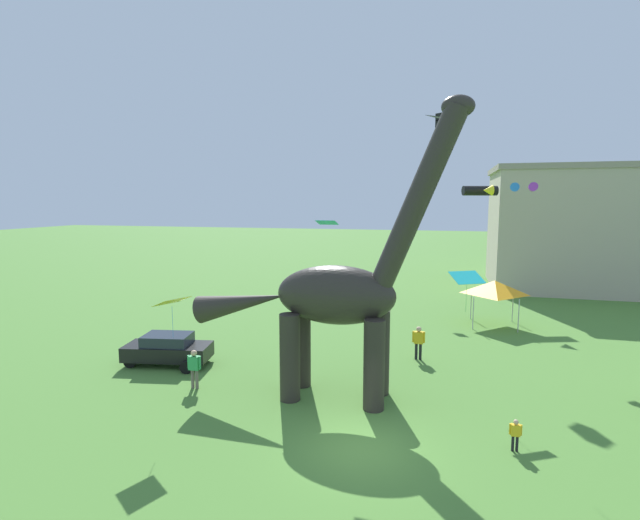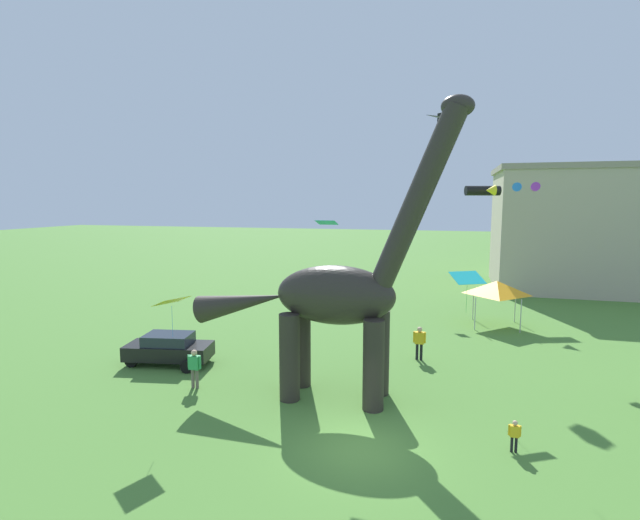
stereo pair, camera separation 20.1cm
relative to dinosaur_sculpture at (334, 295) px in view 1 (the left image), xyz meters
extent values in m
plane|color=#4C7F33|center=(1.83, -3.90, -4.34)|extent=(240.00, 240.00, 0.00)
cylinder|color=#2D2823|center=(1.79, 0.80, -2.54)|extent=(0.84, 0.84, 3.61)
cylinder|color=#2D2823|center=(1.79, -0.80, -2.54)|extent=(0.84, 0.84, 3.61)
cylinder|color=#2D2823|center=(-1.67, 0.80, -2.54)|extent=(0.84, 0.84, 3.61)
cylinder|color=#2D2823|center=(-1.67, -0.80, -2.54)|extent=(0.84, 0.84, 3.61)
ellipsoid|color=#2D2823|center=(0.06, 0.00, 0.00)|extent=(4.95, 2.13, 2.44)
cylinder|color=#2D2823|center=(3.27, 0.00, 3.90)|extent=(3.56, 0.91, 7.05)
ellipsoid|color=#2D2823|center=(4.62, 0.00, 7.25)|extent=(1.22, 0.76, 0.84)
cone|color=#2D2823|center=(-4.09, 0.00, -0.56)|extent=(4.35, 1.22, 2.06)
cube|color=black|center=(-8.94, 1.66, -3.67)|extent=(4.44, 2.48, 0.72)
cube|color=#232B35|center=(-8.94, 1.66, -3.05)|extent=(2.51, 1.94, 0.52)
cylinder|color=black|center=(-7.39, 2.55, -4.03)|extent=(0.65, 0.32, 0.62)
cylinder|color=black|center=(-7.39, 0.77, -4.03)|extent=(0.65, 0.32, 0.62)
cylinder|color=black|center=(-10.50, 2.55, -4.03)|extent=(0.65, 0.32, 0.62)
cylinder|color=black|center=(-10.50, 0.77, -4.03)|extent=(0.65, 0.32, 0.62)
cylinder|color=black|center=(6.68, -2.76, -4.08)|extent=(0.09, 0.09, 0.54)
cylinder|color=black|center=(6.81, -2.76, -4.08)|extent=(0.09, 0.09, 0.54)
cube|color=yellow|center=(6.74, -2.76, -3.62)|extent=(0.29, 0.18, 0.38)
sphere|color=tan|center=(6.74, -2.76, -3.34)|extent=(0.17, 0.17, 0.17)
cylinder|color=yellow|center=(6.58, -2.76, -3.60)|extent=(0.07, 0.07, 0.36)
cylinder|color=yellow|center=(6.91, -2.76, -3.60)|extent=(0.07, 0.07, 0.36)
cylinder|color=#6B6056|center=(-6.19, -0.75, -3.92)|extent=(0.14, 0.14, 0.85)
cylinder|color=#6B6056|center=(-5.98, -0.75, -3.92)|extent=(0.14, 0.14, 0.85)
cube|color=green|center=(-6.09, -0.75, -3.19)|extent=(0.46, 0.28, 0.60)
sphere|color=tan|center=(-6.09, -0.75, -2.75)|extent=(0.27, 0.27, 0.27)
cylinder|color=green|center=(-6.35, -0.75, -3.16)|extent=(0.11, 0.11, 0.57)
cylinder|color=green|center=(-5.82, -0.75, -3.16)|extent=(0.11, 0.11, 0.57)
cylinder|color=black|center=(3.06, 5.64, -3.91)|extent=(0.14, 0.14, 0.86)
cylinder|color=black|center=(3.27, 5.64, -3.91)|extent=(0.14, 0.14, 0.86)
cube|color=yellow|center=(3.16, 5.64, -3.17)|extent=(0.47, 0.29, 0.61)
sphere|color=tan|center=(3.16, 5.64, -2.73)|extent=(0.27, 0.27, 0.27)
cylinder|color=yellow|center=(2.89, 5.64, -3.14)|extent=(0.12, 0.12, 0.58)
cylinder|color=yellow|center=(3.43, 5.64, -3.14)|extent=(0.12, 0.12, 0.58)
cylinder|color=#B2B2B7|center=(8.91, 15.16, -3.29)|extent=(0.06, 0.06, 2.10)
cylinder|color=#B2B2B7|center=(8.91, 12.46, -3.29)|extent=(0.06, 0.06, 2.10)
cylinder|color=#B2B2B7|center=(6.21, 15.16, -3.29)|extent=(0.06, 0.06, 2.10)
cylinder|color=#B2B2B7|center=(6.21, 12.46, -3.29)|extent=(0.06, 0.06, 2.10)
pyramid|color=orange|center=(7.56, 13.81, -1.79)|extent=(3.15, 3.15, 0.90)
cube|color=black|center=(3.75, 6.80, 8.03)|extent=(1.22, 1.33, 0.18)
cylinder|color=black|center=(3.75, 6.80, 7.33)|extent=(0.01, 0.01, 1.08)
cube|color=yellow|center=(-5.55, -3.12, 0.06)|extent=(1.25, 1.44, 0.33)
cylinder|color=#287AE5|center=(-5.55, -3.12, -0.72)|extent=(0.01, 0.01, 1.20)
cube|color=#19B2B7|center=(-0.35, 0.14, 2.94)|extent=(0.87, 0.65, 0.20)
cylinder|color=black|center=(6.85, 21.00, 4.62)|extent=(2.81, 1.57, 0.76)
cone|color=yellow|center=(7.32, 19.58, 4.62)|extent=(0.89, 0.97, 0.80)
cube|color=black|center=(3.91, 13.43, 9.10)|extent=(0.88, 0.88, 0.50)
cube|color=black|center=(3.91, 13.43, 8.71)|extent=(0.88, 0.88, 0.50)
cube|color=#19B2B7|center=(5.28, 2.38, 0.57)|extent=(1.60, 1.44, 0.42)
cylinder|color=green|center=(5.28, 2.38, -0.29)|extent=(0.01, 0.01, 1.32)
cylinder|color=purple|center=(9.27, 12.11, 4.65)|extent=(0.76, 1.87, 0.51)
cone|color=#287AE5|center=(8.28, 12.24, 4.65)|extent=(0.59, 0.52, 0.54)
cube|color=pink|center=(1.82, 20.17, 4.26)|extent=(0.89, 0.99, 0.25)
cylinder|color=purple|center=(1.82, 20.17, 3.73)|extent=(0.01, 0.01, 0.81)
cube|color=#B7A893|center=(20.38, 29.87, 1.06)|extent=(23.34, 10.77, 10.80)
cube|color=gray|center=(20.38, 29.87, 6.71)|extent=(23.80, 10.98, 0.50)
camera|label=1|loc=(4.31, -18.52, 3.82)|focal=26.53mm
camera|label=2|loc=(4.51, -18.47, 3.82)|focal=26.53mm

